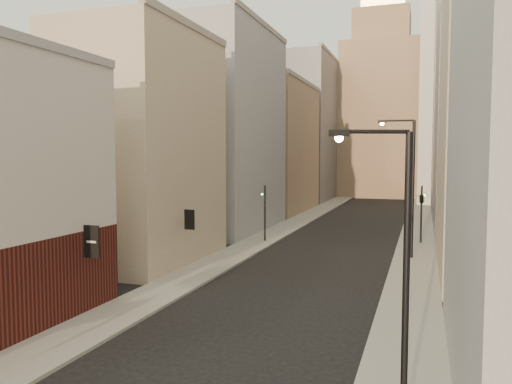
% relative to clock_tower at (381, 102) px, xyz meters
% --- Properties ---
extents(sidewalk_left, '(3.00, 140.00, 0.15)m').
position_rel_clock_tower_xyz_m(sidewalk_left, '(-5.50, -37.00, -17.56)').
color(sidewalk_left, gray).
rests_on(sidewalk_left, ground).
extents(sidewalk_right, '(3.00, 140.00, 0.15)m').
position_rel_clock_tower_xyz_m(sidewalk_right, '(7.50, -37.00, -17.56)').
color(sidewalk_right, gray).
rests_on(sidewalk_right, ground).
extents(left_bldg_beige, '(8.00, 12.00, 16.00)m').
position_rel_clock_tower_xyz_m(left_bldg_beige, '(-11.00, -66.00, -9.63)').
color(left_bldg_beige, tan).
rests_on(left_bldg_beige, ground).
extents(left_bldg_grey, '(8.00, 16.00, 20.00)m').
position_rel_clock_tower_xyz_m(left_bldg_grey, '(-11.00, -50.00, -7.63)').
color(left_bldg_grey, gray).
rests_on(left_bldg_grey, ground).
extents(left_bldg_tan, '(8.00, 18.00, 17.00)m').
position_rel_clock_tower_xyz_m(left_bldg_tan, '(-11.00, -32.00, -9.13)').
color(left_bldg_tan, '#8D725A').
rests_on(left_bldg_tan, ground).
extents(left_bldg_wingrid, '(8.00, 20.00, 24.00)m').
position_rel_clock_tower_xyz_m(left_bldg_wingrid, '(-11.00, -12.00, -5.63)').
color(left_bldg_wingrid, gray).
rests_on(left_bldg_wingrid, ground).
extents(right_bldg_beige, '(8.00, 16.00, 20.00)m').
position_rel_clock_tower_xyz_m(right_bldg_beige, '(13.00, -62.00, -7.63)').
color(right_bldg_beige, tan).
rests_on(right_bldg_beige, ground).
extents(right_bldg_wingrid, '(8.00, 20.00, 26.00)m').
position_rel_clock_tower_xyz_m(right_bldg_wingrid, '(13.00, -42.00, -4.63)').
color(right_bldg_wingrid, gray).
rests_on(right_bldg_wingrid, ground).
extents(highrise, '(21.00, 23.00, 51.20)m').
position_rel_clock_tower_xyz_m(highrise, '(19.00, -14.00, 8.02)').
color(highrise, gray).
rests_on(highrise, ground).
extents(clock_tower, '(14.00, 14.00, 44.90)m').
position_rel_clock_tower_xyz_m(clock_tower, '(0.00, 0.00, 0.00)').
color(clock_tower, '#8D725A').
rests_on(clock_tower, ground).
extents(white_tower, '(8.00, 8.00, 41.50)m').
position_rel_clock_tower_xyz_m(white_tower, '(11.00, -14.00, 0.97)').
color(white_tower, silver).
rests_on(white_tower, ground).
extents(streetlamp_near, '(2.04, 0.92, 8.16)m').
position_rel_clock_tower_xyz_m(streetlamp_near, '(7.42, -83.67, -12.97)').
color(streetlamp_near, black).
rests_on(streetlamp_near, ground).
extents(streetlamp_mid, '(2.64, 0.58, 10.11)m').
position_rel_clock_tower_xyz_m(streetlamp_mid, '(6.99, -59.43, -11.86)').
color(streetlamp_mid, black).
rests_on(streetlamp_mid, ground).
extents(traffic_light_left, '(0.56, 0.46, 5.00)m').
position_rel_clock_tower_xyz_m(traffic_light_left, '(-5.01, -56.02, -14.13)').
color(traffic_light_left, black).
rests_on(traffic_light_left, ground).
extents(traffic_light_right, '(0.79, 0.79, 5.00)m').
position_rel_clock_tower_xyz_m(traffic_light_right, '(7.85, -52.73, -13.77)').
color(traffic_light_right, black).
rests_on(traffic_light_right, ground).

